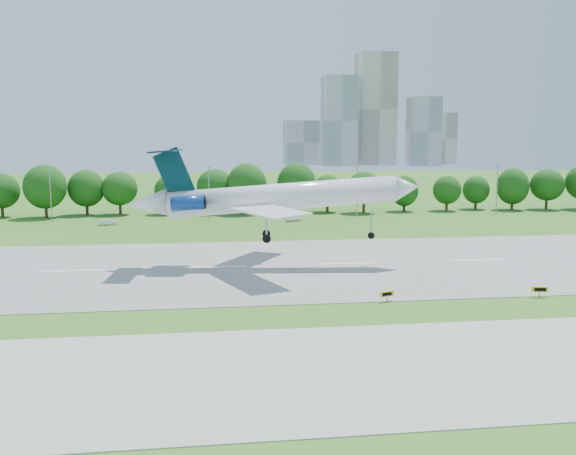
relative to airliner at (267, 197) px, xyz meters
The scene contains 11 objects.
ground 29.84m from the airliner, 63.83° to the right, with size 600.00×600.00×0.00m, color #2E681B.
runway 15.97m from the airliner, ahead, with size 400.00×45.00×0.08m, color gray.
taxiway 46.05m from the airliner, 74.01° to the right, with size 400.00×23.00×0.08m, color #ADADA8.
tree_line 68.06m from the airliner, 79.51° to the left, with size 288.40×8.40×10.40m.
light_poles 57.79m from the airliner, 80.14° to the left, with size 175.90×0.25×12.19m.
skyline 382.90m from the airliner, 72.88° to the left, with size 127.00×52.00×80.00m.
airliner is the anchor object (origin of this frame).
taxi_sign_left 26.87m from the airliner, 63.35° to the right, with size 1.68×0.74×1.20m.
taxi_sign_centre 38.52m from the airliner, 37.92° to the right, with size 1.82×0.53×1.27m.
service_vehicle_a 58.43m from the airliner, 120.70° to the left, with size 1.34×3.84×1.27m, color silver.
service_vehicle_b 52.46m from the airliner, 77.70° to the left, with size 1.47×3.65×1.25m, color white.
Camera 1 is at (-21.76, -66.11, 18.23)m, focal length 40.00 mm.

